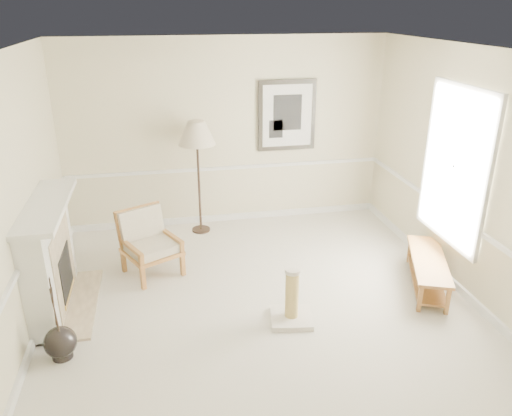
{
  "coord_description": "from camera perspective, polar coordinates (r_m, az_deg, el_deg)",
  "views": [
    {
      "loc": [
        -1.03,
        -4.77,
        3.32
      ],
      "look_at": [
        0.06,
        0.7,
        1.03
      ],
      "focal_mm": 35.0,
      "sensor_mm": 36.0,
      "label": 1
    }
  ],
  "objects": [
    {
      "name": "floor_lamp",
      "position": [
        7.41,
        -6.78,
        8.16
      ],
      "size": [
        0.72,
        0.72,
        1.74
      ],
      "rotation": [
        0.0,
        0.0,
        -0.43
      ],
      "color": "black",
      "rests_on": "ground"
    },
    {
      "name": "armchair",
      "position": [
        6.68,
        -12.28,
        -3.53
      ],
      "size": [
        0.88,
        0.9,
        0.85
      ],
      "rotation": [
        0.0,
        0.0,
        0.47
      ],
      "color": "#9F5F33",
      "rests_on": "ground"
    },
    {
      "name": "bench",
      "position": [
        6.64,
        19.03,
        -6.48
      ],
      "size": [
        0.87,
        1.39,
        0.38
      ],
      "rotation": [
        0.0,
        0.0,
        -0.38
      ],
      "color": "#9F5F33",
      "rests_on": "ground"
    },
    {
      "name": "scratching_post",
      "position": [
        5.69,
        4.09,
        -10.91
      ],
      "size": [
        0.53,
        0.53,
        0.65
      ],
      "rotation": [
        0.0,
        0.0,
        -0.17
      ],
      "color": "white",
      "rests_on": "ground"
    },
    {
      "name": "room",
      "position": [
        5.19,
        2.21,
        6.09
      ],
      "size": [
        5.04,
        5.54,
        2.92
      ],
      "color": "beige",
      "rests_on": "ground"
    },
    {
      "name": "floor_vase",
      "position": [
        5.52,
        -21.44,
        -14.17
      ],
      "size": [
        0.32,
        0.32,
        0.94
      ],
      "rotation": [
        0.0,
        0.0,
        -0.16
      ],
      "color": "black",
      "rests_on": "ground"
    },
    {
      "name": "fireplace",
      "position": [
        6.15,
        -22.44,
        -5.32
      ],
      "size": [
        0.64,
        1.64,
        1.31
      ],
      "color": "white",
      "rests_on": "ground"
    },
    {
      "name": "ground",
      "position": [
        5.9,
        0.78,
        -11.87
      ],
      "size": [
        5.5,
        5.5,
        0.0
      ],
      "primitive_type": "plane",
      "color": "silver",
      "rests_on": "ground"
    }
  ]
}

